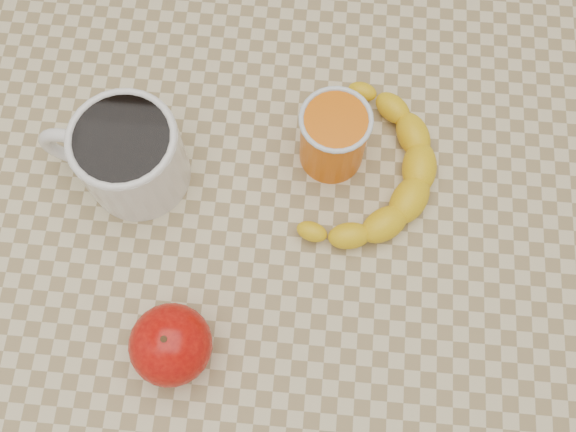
# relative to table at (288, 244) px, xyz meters

# --- Properties ---
(ground) EXTENTS (3.00, 3.00, 0.00)m
(ground) POSITION_rel_table_xyz_m (0.00, 0.00, -0.66)
(ground) COLOR tan
(ground) RESTS_ON ground
(table) EXTENTS (0.80, 0.80, 0.75)m
(table) POSITION_rel_table_xyz_m (0.00, 0.00, 0.00)
(table) COLOR #C7B78D
(table) RESTS_ON ground
(coffee_mug) EXTENTS (0.16, 0.12, 0.10)m
(coffee_mug) POSITION_rel_table_xyz_m (-0.17, 0.04, 0.14)
(coffee_mug) COLOR silver
(coffee_mug) RESTS_ON table
(orange_juice_glass) EXTENTS (0.08, 0.08, 0.09)m
(orange_juice_glass) POSITION_rel_table_xyz_m (0.04, 0.08, 0.13)
(orange_juice_glass) COLOR #DE5E07
(orange_juice_glass) RESTS_ON table
(apple) EXTENTS (0.08, 0.08, 0.08)m
(apple) POSITION_rel_table_xyz_m (-0.10, -0.15, 0.12)
(apple) COLOR #870405
(apple) RESTS_ON table
(banana) EXTENTS (0.35, 0.37, 0.04)m
(banana) POSITION_rel_table_xyz_m (0.08, 0.06, 0.10)
(banana) COLOR yellow
(banana) RESTS_ON table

